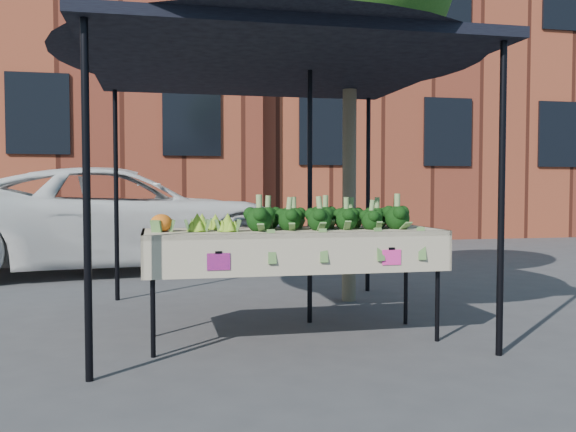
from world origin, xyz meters
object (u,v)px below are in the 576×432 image
object	(u,v)px
table	(293,284)
vehicle	(119,86)
canopy	(270,173)
street_tree	(350,101)

from	to	relation	value
table	vehicle	xyz separation A→B (m)	(-1.63, 4.79, 2.32)
canopy	street_tree	distance (m)	1.59
canopy	street_tree	world-z (taller)	street_tree
vehicle	street_tree	bearing A→B (deg)	-149.08
canopy	vehicle	xyz separation A→B (m)	(-1.56, 4.14, 1.40)
table	canopy	size ratio (longest dim) A/B	0.76
table	canopy	world-z (taller)	canopy
vehicle	street_tree	world-z (taller)	vehicle
canopy	vehicle	world-z (taller)	vehicle
vehicle	street_tree	size ratio (longest dim) A/B	1.27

